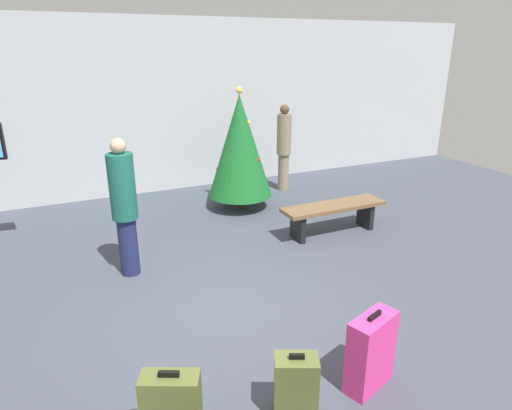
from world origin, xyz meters
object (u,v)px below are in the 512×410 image
at_px(holiday_tree, 240,146).
at_px(waiting_bench, 333,211).
at_px(traveller_0, 284,145).
at_px(suitcase_1, 371,352).
at_px(suitcase_3, 296,387).
at_px(traveller_1, 124,205).

bearing_deg(holiday_tree, waiting_bench, -63.28).
bearing_deg(traveller_0, suitcase_1, -110.59).
relative_size(traveller_0, suitcase_3, 2.96).
bearing_deg(holiday_tree, traveller_1, -143.12).
distance_m(traveller_0, traveller_1, 4.23).
xyz_separation_m(waiting_bench, traveller_0, (0.37, 2.35, 0.56)).
relative_size(holiday_tree, suitcase_1, 2.98).
relative_size(waiting_bench, traveller_0, 0.97).
xyz_separation_m(traveller_1, suitcase_3, (0.77, -2.97, -0.68)).
xyz_separation_m(traveller_1, suitcase_1, (1.52, -2.95, -0.60)).
bearing_deg(waiting_bench, traveller_1, -179.90).
relative_size(traveller_0, suitcase_1, 2.39).
distance_m(traveller_0, suitcase_3, 6.02).
bearing_deg(traveller_1, suitcase_3, -75.40).
distance_m(holiday_tree, traveller_1, 2.86).
bearing_deg(waiting_bench, suitcase_3, -128.53).
bearing_deg(waiting_bench, suitcase_1, -118.81).
distance_m(waiting_bench, traveller_0, 2.44).
bearing_deg(suitcase_1, waiting_bench, 61.19).
distance_m(waiting_bench, suitcase_3, 3.81).
bearing_deg(suitcase_1, traveller_0, 69.41).
relative_size(waiting_bench, suitcase_1, 2.33).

